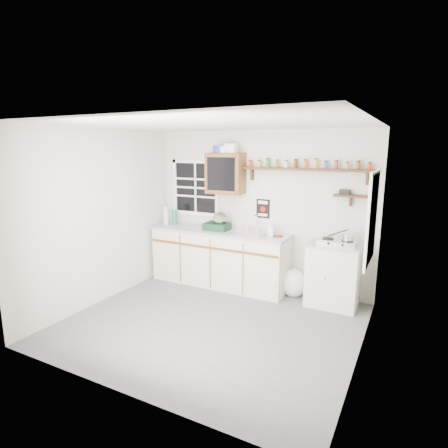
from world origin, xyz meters
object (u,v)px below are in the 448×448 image
object	(u,v)px
main_cabinet	(219,257)
hotplate	(337,242)
dish_rack	(218,224)
right_cabinet	(333,275)
spice_shelf	(305,169)
upper_cabinet	(225,173)

from	to	relation	value
main_cabinet	hotplate	distance (m)	1.93
dish_rack	hotplate	bearing A→B (deg)	-0.38
right_cabinet	main_cabinet	bearing A→B (deg)	-179.21
main_cabinet	hotplate	bearing A→B (deg)	0.17
hotplate	spice_shelf	bearing A→B (deg)	160.84
main_cabinet	upper_cabinet	distance (m)	1.37
spice_shelf	hotplate	bearing A→B (deg)	-20.34
spice_shelf	dish_rack	size ratio (longest dim) A/B	4.87
hotplate	dish_rack	bearing A→B (deg)	-178.52
upper_cabinet	spice_shelf	distance (m)	1.28
hotplate	main_cabinet	bearing A→B (deg)	-178.65
main_cabinet	dish_rack	size ratio (longest dim) A/B	5.89
upper_cabinet	hotplate	xyz separation A→B (m)	(1.83, -0.14, -0.88)
right_cabinet	hotplate	xyz separation A→B (m)	(0.03, -0.02, 0.49)
right_cabinet	upper_cabinet	bearing A→B (deg)	176.24
dish_rack	spice_shelf	bearing A→B (deg)	8.59
upper_cabinet	hotplate	bearing A→B (deg)	-4.32
main_cabinet	hotplate	world-z (taller)	hotplate
spice_shelf	hotplate	xyz separation A→B (m)	(0.56, -0.21, -0.99)
right_cabinet	dish_rack	bearing A→B (deg)	-179.08
main_cabinet	spice_shelf	size ratio (longest dim) A/B	1.21
spice_shelf	dish_rack	distance (m)	1.63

